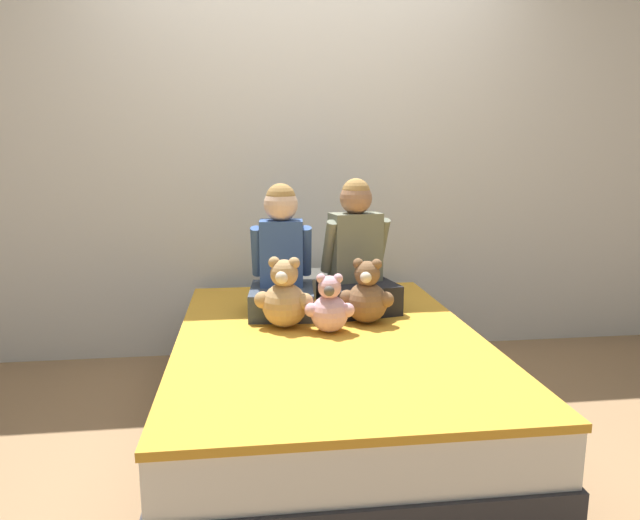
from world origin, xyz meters
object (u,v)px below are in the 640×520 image
(bed, at_px, (329,382))
(teddy_bear_held_by_right_child, at_px, (367,296))
(child_on_right, at_px, (357,259))
(teddy_bear_held_by_left_child, at_px, (284,298))
(child_on_left, at_px, (281,261))
(teddy_bear_between_children, at_px, (329,308))
(pillow_at_headboard, at_px, (310,283))

(bed, height_order, teddy_bear_held_by_right_child, teddy_bear_held_by_right_child)
(child_on_right, relative_size, teddy_bear_held_by_left_child, 2.03)
(child_on_left, xyz_separation_m, child_on_right, (0.39, -0.00, 0.00))
(teddy_bear_between_children, bearing_deg, teddy_bear_held_by_right_child, 38.45)
(teddy_bear_held_by_left_child, height_order, teddy_bear_between_children, teddy_bear_held_by_left_child)
(child_on_left, bearing_deg, teddy_bear_held_by_left_child, -86.03)
(child_on_left, relative_size, teddy_bear_held_by_left_child, 1.96)
(child_on_left, xyz_separation_m, pillow_at_headboard, (0.19, 0.39, -0.21))
(teddy_bear_held_by_left_child, bearing_deg, pillow_at_headboard, 89.87)
(child_on_left, xyz_separation_m, teddy_bear_between_children, (0.19, -0.36, -0.15))
(teddy_bear_held_by_right_child, bearing_deg, pillow_at_headboard, 126.57)
(child_on_left, bearing_deg, teddy_bear_held_by_right_child, -26.92)
(child_on_right, distance_m, teddy_bear_held_by_right_child, 0.27)
(child_on_right, xyz_separation_m, pillow_at_headboard, (-0.20, 0.39, -0.21))
(bed, xyz_separation_m, child_on_right, (0.20, 0.39, 0.49))
(child_on_right, bearing_deg, teddy_bear_held_by_right_child, -100.31)
(child_on_right, distance_m, teddy_bear_between_children, 0.43)
(bed, distance_m, child_on_right, 0.66)
(teddy_bear_held_by_left_child, distance_m, teddy_bear_held_by_right_child, 0.39)
(bed, relative_size, teddy_bear_between_children, 7.06)
(pillow_at_headboard, bearing_deg, child_on_right, -62.89)
(bed, height_order, teddy_bear_held_by_left_child, teddy_bear_held_by_left_child)
(child_on_right, height_order, teddy_bear_held_by_left_child, child_on_right)
(teddy_bear_held_by_left_child, distance_m, pillow_at_headboard, 0.68)
(child_on_right, xyz_separation_m, teddy_bear_held_by_right_child, (0.00, -0.24, -0.13))
(child_on_left, xyz_separation_m, teddy_bear_held_by_left_child, (-0.00, -0.26, -0.12))
(teddy_bear_between_children, distance_m, pillow_at_headboard, 0.75)
(teddy_bear_held_by_right_child, height_order, teddy_bear_between_children, teddy_bear_held_by_right_child)
(child_on_left, distance_m, pillow_at_headboard, 0.48)
(bed, bearing_deg, teddy_bear_between_children, 76.43)
(teddy_bear_held_by_left_child, relative_size, pillow_at_headboard, 0.65)
(child_on_right, xyz_separation_m, teddy_bear_between_children, (-0.19, -0.35, -0.15))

